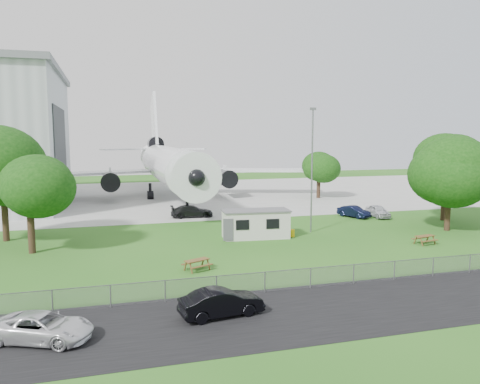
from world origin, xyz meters
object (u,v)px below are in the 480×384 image
object	(u,v)px
airliner	(168,163)
picnic_west	(197,270)
picnic_east	(424,244)
car_centre_sedan	(221,303)
site_cabin	(256,224)

from	to	relation	value
airliner	picnic_west	distance (m)	39.98
picnic_east	car_centre_sedan	world-z (taller)	car_centre_sedan
site_cabin	picnic_west	bearing A→B (deg)	-129.00
car_centre_sedan	airliner	bearing A→B (deg)	-12.16
picnic_west	car_centre_sedan	bearing A→B (deg)	-116.78
site_cabin	picnic_east	world-z (taller)	site_cabin
airliner	picnic_west	bearing A→B (deg)	-94.42
site_cabin	car_centre_sedan	distance (m)	19.29
site_cabin	car_centre_sedan	xyz separation A→B (m)	(-7.62, -17.71, -0.58)
picnic_east	site_cabin	bearing A→B (deg)	143.56
picnic_east	picnic_west	bearing A→B (deg)	176.25
site_cabin	picnic_west	size ratio (longest dim) A/B	3.81
airliner	site_cabin	xyz separation A→B (m)	(4.21, -30.55, -3.96)
car_centre_sedan	picnic_west	bearing A→B (deg)	-10.49
picnic_west	picnic_east	size ratio (longest dim) A/B	1.00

